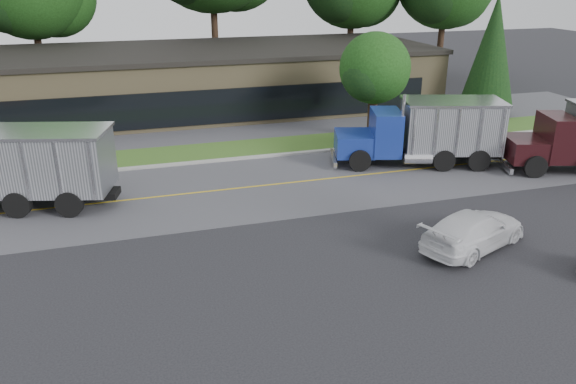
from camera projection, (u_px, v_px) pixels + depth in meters
name	position (u px, v px, depth m)	size (l,w,h in m)	color
ground	(281.00, 288.00, 17.89)	(140.00, 140.00, 0.00)	#2F2F34
road	(227.00, 190.00, 25.90)	(60.00, 8.00, 0.02)	slate
center_line	(227.00, 190.00, 25.90)	(60.00, 0.12, 0.01)	gold
curb	(212.00, 162.00, 29.64)	(60.00, 0.30, 0.12)	#9E9E99
grass_verge	(206.00, 152.00, 31.25)	(60.00, 3.40, 0.03)	#376321
far_parking	(194.00, 130.00, 35.70)	(60.00, 7.00, 0.02)	slate
strip_mall	(208.00, 80.00, 40.84)	(32.00, 12.00, 4.00)	#8B7A55
evergreen_right	(492.00, 50.00, 37.65)	(3.57, 3.57, 8.11)	#382619
tree_verge	(375.00, 71.00, 32.53)	(4.38, 4.12, 6.25)	#382619
dump_truck_red	(5.00, 167.00, 23.39)	(10.32, 5.02, 3.36)	black
dump_truck_blue	(428.00, 130.00, 28.72)	(8.72, 4.76, 3.36)	black
rally_car	(474.00, 230.00, 20.32)	(1.90, 4.68, 1.36)	silver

